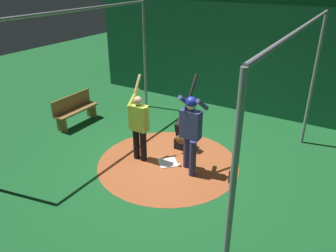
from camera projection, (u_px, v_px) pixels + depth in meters
name	position (u px, v px, depth m)	size (l,w,h in m)	color
ground_plane	(168.00, 163.00, 7.67)	(25.98, 25.98, 0.00)	#195B28
dirt_circle	(168.00, 163.00, 7.67)	(3.25, 3.25, 0.01)	#AD562D
home_plate	(168.00, 163.00, 7.66)	(0.42, 0.42, 0.01)	white
batter	(191.00, 127.00, 6.94)	(0.68, 0.49, 2.10)	navy
catcher	(184.00, 136.00, 8.15)	(0.58, 0.40, 0.92)	black
visitor	(139.00, 124.00, 7.46)	(0.53, 0.49, 1.95)	black
back_wall	(236.00, 49.00, 9.97)	(0.22, 9.98, 3.76)	#145133
cage_frame	(168.00, 68.00, 6.71)	(5.43, 4.97, 3.27)	gray
bench	(75.00, 110.00, 9.47)	(1.42, 0.36, 0.85)	olive
baseball_0	(182.00, 143.00, 8.46)	(0.07, 0.07, 0.07)	white
baseball_1	(180.00, 165.00, 7.52)	(0.07, 0.07, 0.07)	white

